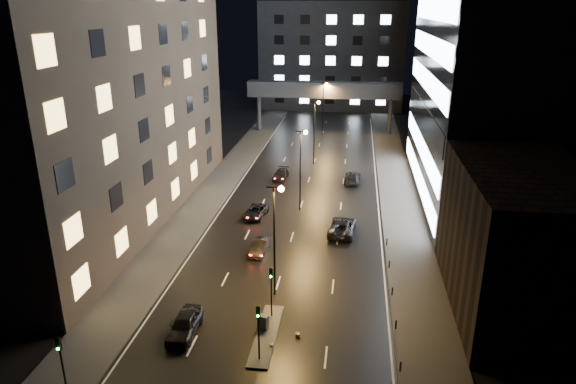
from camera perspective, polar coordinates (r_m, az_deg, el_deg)
name	(u,v)px	position (r m, az deg, el deg)	size (l,w,h in m)	color
ground	(309,180)	(75.01, 2.35, 1.39)	(160.00, 160.00, 0.00)	black
sidewalk_left	(217,187)	(72.49, -7.91, 0.60)	(5.00, 110.00, 0.15)	#383533
sidewalk_right	(398,195)	(70.26, 12.16, -0.30)	(5.00, 110.00, 0.15)	#383533
building_left	(93,44)	(62.07, -20.87, 15.14)	(15.00, 48.00, 40.00)	#2D2319
building_right_low	(520,241)	(45.74, 24.36, -4.95)	(10.00, 18.00, 12.00)	black
building_right_glass	(520,18)	(69.38, 24.34, 17.17)	(20.00, 36.00, 45.00)	black
building_far	(332,56)	(129.47, 4.93, 14.86)	(34.00, 14.00, 25.00)	#333335
skybridge	(324,91)	(102.21, 4.03, 11.18)	(30.00, 3.00, 10.00)	#333335
median_island	(266,335)	(41.00, -2.41, -15.56)	(1.60, 8.00, 0.15)	#383533
traffic_signal_near	(271,284)	(41.43, -1.87, -10.17)	(0.28, 0.34, 4.40)	black
traffic_signal_far	(258,324)	(36.85, -3.30, -14.42)	(0.28, 0.34, 4.40)	black
traffic_signal_corner	(61,357)	(37.06, -23.92, -16.43)	(0.28, 0.34, 4.40)	black
bollard_row	(394,308)	(44.24, 11.69, -12.49)	(0.12, 25.12, 0.90)	black
streetlight_near	(276,227)	(42.98, -1.34, -3.90)	(1.45, 0.50, 10.15)	black
streetlight_mid_a	(302,160)	(61.65, 1.53, 3.59)	(1.45, 0.50, 10.15)	black
streetlight_mid_b	(315,124)	(80.95, 3.07, 7.55)	(1.45, 0.50, 10.15)	black
streetlight_far	(324,102)	(100.53, 4.02, 9.97)	(1.45, 0.50, 10.15)	black
car_away_a	(185,324)	(41.53, -11.42, -14.22)	(1.95, 4.84, 1.65)	black
car_away_b	(260,247)	(52.93, -3.15, -6.09)	(1.40, 4.01, 1.32)	black
car_away_c	(256,212)	(61.68, -3.63, -2.19)	(2.19, 4.75, 1.32)	black
car_away_d	(281,175)	(75.04, -0.80, 1.95)	(1.86, 4.58, 1.33)	black
car_toward_a	(342,226)	(57.43, 6.07, -3.83)	(2.71, 5.89, 1.64)	black
car_toward_b	(352,177)	(74.21, 7.17, 1.66)	(2.13, 5.25, 1.52)	black
utility_cabinet	(263,322)	(41.26, -2.81, -14.21)	(0.81, 0.48, 1.15)	#545457
cone_a	(298,334)	(40.66, 1.09, -15.53)	(0.41, 0.41, 0.55)	orange
cone_b	(272,345)	(39.69, -1.84, -16.60)	(0.34, 0.34, 0.50)	orange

